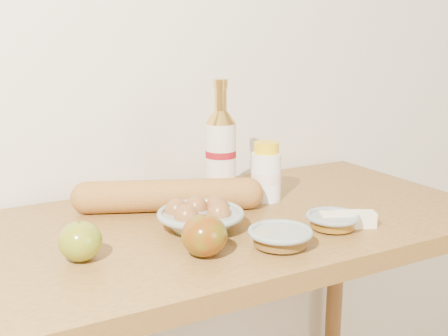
{
  "coord_description": "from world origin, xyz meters",
  "views": [
    {
      "loc": [
        -0.53,
        0.18,
        1.29
      ],
      "look_at": [
        0.0,
        1.15,
        1.02
      ],
      "focal_mm": 45.0,
      "sensor_mm": 36.0,
      "label": 1
    }
  ],
  "objects": [
    {
      "name": "syrup_bowl",
      "position": [
        0.18,
        1.02,
        0.92
      ],
      "size": [
        0.13,
        0.13,
        0.03
      ],
      "rotation": [
        0.0,
        0.0,
        -0.19
      ],
      "color": "gray",
      "rests_on": "table"
    },
    {
      "name": "back_wall",
      "position": [
        0.0,
        1.51,
        1.3
      ],
      "size": [
        3.5,
        0.02,
        2.6
      ],
      "primitive_type": "cube",
      "color": "silver",
      "rests_on": "ground"
    },
    {
      "name": "table",
      "position": [
        0.0,
        1.18,
        0.78
      ],
      "size": [
        1.2,
        0.6,
        0.9
      ],
      "color": "olive",
      "rests_on": "ground"
    },
    {
      "name": "baguette",
      "position": [
        -0.07,
        1.29,
        0.94
      ],
      "size": [
        0.42,
        0.23,
        0.07
      ],
      "rotation": [
        0.0,
        0.0,
        -0.4
      ],
      "color": "#BD8239",
      "rests_on": "table"
    },
    {
      "name": "apple_yellowgreen",
      "position": [
        -0.31,
        1.11,
        0.94
      ],
      "size": [
        0.08,
        0.08,
        0.07
      ],
      "rotation": [
        0.0,
        0.0,
        0.07
      ],
      "color": "olive",
      "rests_on": "table"
    },
    {
      "name": "sugar_bowl",
      "position": [
        0.03,
        0.99,
        0.92
      ],
      "size": [
        0.14,
        0.14,
        0.03
      ],
      "rotation": [
        0.0,
        0.0,
        0.14
      ],
      "color": "gray",
      "rests_on": "table"
    },
    {
      "name": "bourbon_bottle",
      "position": [
        0.06,
        1.28,
        1.02
      ],
      "size": [
        0.08,
        0.08,
        0.29
      ],
      "rotation": [
        0.0,
        0.0,
        -0.2
      ],
      "color": "beige",
      "rests_on": "table"
    },
    {
      "name": "egg_bowl",
      "position": [
        -0.06,
        1.15,
        0.93
      ],
      "size": [
        0.21,
        0.21,
        0.06
      ],
      "rotation": [
        0.0,
        0.0,
        -0.2
      ],
      "color": "gray",
      "rests_on": "table"
    },
    {
      "name": "butter_stick",
      "position": [
        0.21,
        1.01,
        0.92
      ],
      "size": [
        0.12,
        0.07,
        0.03
      ],
      "rotation": [
        0.0,
        0.0,
        -0.41
      ],
      "color": "#FFF7C5",
      "rests_on": "table"
    },
    {
      "name": "cream_bottle",
      "position": [
        0.17,
        1.25,
        0.96
      ],
      "size": [
        0.09,
        0.09,
        0.14
      ],
      "rotation": [
        0.0,
        0.0,
        -0.25
      ],
      "color": "white",
      "rests_on": "table"
    },
    {
      "name": "apple_redgreen_right",
      "position": [
        -0.11,
        1.02,
        0.94
      ],
      "size": [
        0.1,
        0.1,
        0.08
      ],
      "rotation": [
        0.0,
        0.0,
        0.3
      ],
      "color": "maroon",
      "rests_on": "table"
    }
  ]
}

